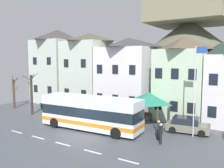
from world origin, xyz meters
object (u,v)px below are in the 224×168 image
at_px(bus_shelter, 149,98).
at_px(parked_car_01, 54,105).
at_px(townhouse_01, 90,70).
at_px(townhouse_03, 184,78).
at_px(townhouse_00, 59,66).
at_px(parked_car_00, 187,125).
at_px(public_bench, 144,116).
at_px(bare_tree_00, 14,93).
at_px(hilltop_castle, 188,53).
at_px(pedestrian_01, 159,129).
at_px(transit_bus, 90,113).
at_px(flagpole, 195,86).
at_px(bare_tree_01, 32,94).
at_px(pedestrian_00, 161,133).
at_px(townhouse_02, 129,74).

xyz_separation_m(bus_shelter, parked_car_01, (-14.33, 0.70, -2.29)).
relative_size(townhouse_01, townhouse_03, 1.13).
xyz_separation_m(townhouse_00, parked_car_00, (22.36, -5.73, -5.11)).
distance_m(townhouse_01, public_bench, 12.09).
bearing_deg(bare_tree_00, townhouse_00, 80.47).
xyz_separation_m(hilltop_castle, parked_car_00, (7.07, -26.27, -7.52)).
bearing_deg(hilltop_castle, pedestrian_01, -79.40).
xyz_separation_m(transit_bus, parked_car_01, (-10.02, 4.73, -0.98)).
bearing_deg(parked_car_00, hilltop_castle, 97.69).
distance_m(pedestrian_01, flagpole, 4.98).
distance_m(townhouse_03, transit_bus, 11.91).
height_order(transit_bus, bare_tree_01, bare_tree_01).
relative_size(parked_car_00, parked_car_01, 0.95).
height_order(townhouse_03, public_bench, townhouse_03).
height_order(townhouse_00, parked_car_01, townhouse_00).
relative_size(bus_shelter, public_bench, 2.05).
bearing_deg(transit_bus, public_bench, 61.44).
bearing_deg(townhouse_03, parked_car_00, -69.91).
bearing_deg(hilltop_castle, bus_shelter, -83.21).
xyz_separation_m(townhouse_03, bus_shelter, (-1.90, -5.65, -1.80)).
bearing_deg(pedestrian_00, townhouse_00, 154.95).
xyz_separation_m(townhouse_03, public_bench, (-3.33, -3.42, -4.26)).
height_order(pedestrian_00, bare_tree_00, bare_tree_00).
relative_size(bus_shelter, flagpole, 0.45).
distance_m(townhouse_02, parked_car_01, 11.09).
relative_size(transit_bus, bare_tree_01, 1.99).
xyz_separation_m(townhouse_00, transit_bus, (14.12, -9.85, -4.18)).
xyz_separation_m(bare_tree_00, bare_tree_01, (5.36, -1.25, 0.40)).
bearing_deg(flagpole, townhouse_01, 158.36).
distance_m(townhouse_03, public_bench, 6.40).
bearing_deg(pedestrian_00, bus_shelter, 125.13).
bearing_deg(bare_tree_01, townhouse_03, 27.88).
distance_m(townhouse_02, transit_bus, 10.41).
height_order(townhouse_01, transit_bus, townhouse_01).
distance_m(bus_shelter, flagpole, 5.08).
xyz_separation_m(pedestrian_01, flagpole, (2.33, 2.45, 3.66)).
xyz_separation_m(townhouse_02, parked_car_01, (-8.90, -5.11, -4.20)).
height_order(hilltop_castle, flagpole, hilltop_castle).
bearing_deg(flagpole, townhouse_00, 163.99).
bearing_deg(townhouse_02, transit_bus, -83.52).
bearing_deg(townhouse_03, parked_car_01, -163.04).
height_order(townhouse_01, townhouse_02, townhouse_01).
height_order(townhouse_03, parked_car_00, townhouse_03).
bearing_deg(parked_car_01, pedestrian_01, 174.85).
xyz_separation_m(townhouse_01, bare_tree_01, (-2.41, -8.71, -2.77)).
bearing_deg(townhouse_03, hilltop_castle, 103.66).
bearing_deg(parked_car_00, bare_tree_01, -177.96).
bearing_deg(pedestrian_00, parked_car_00, 76.80).
relative_size(transit_bus, bus_shelter, 2.89).
distance_m(townhouse_01, bus_shelter, 13.46).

